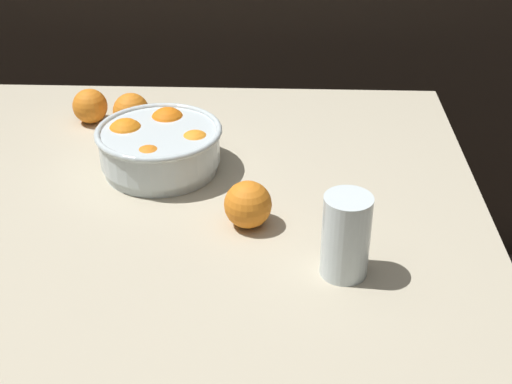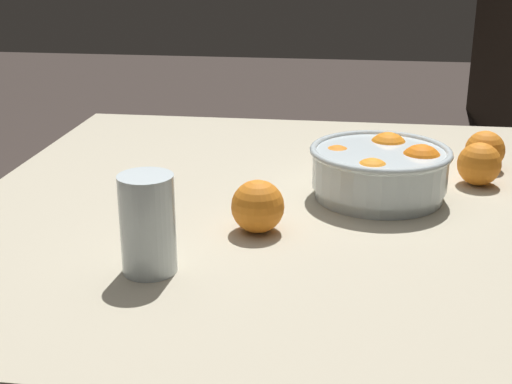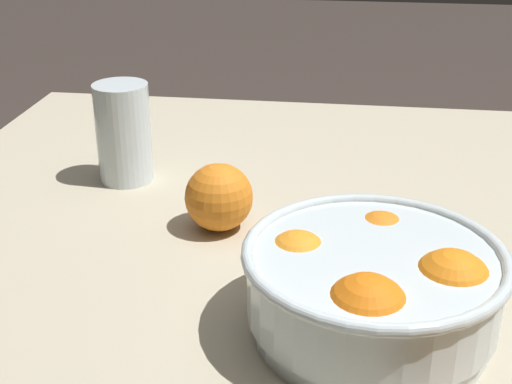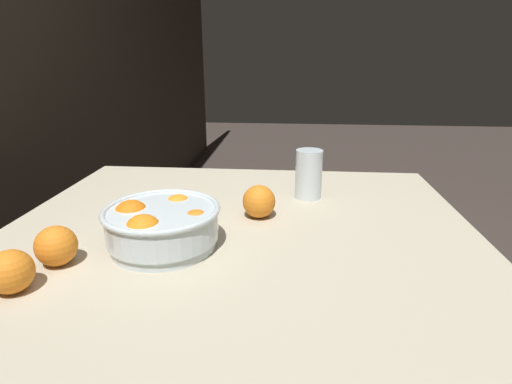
% 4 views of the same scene
% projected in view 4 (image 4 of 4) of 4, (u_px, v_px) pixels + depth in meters
% --- Properties ---
extents(dining_table, '(1.15, 1.13, 0.74)m').
position_uv_depth(dining_table, '(235.00, 269.00, 0.91)').
color(dining_table, '#B7AD93').
rests_on(dining_table, ground_plane).
extents(fruit_bowl, '(0.25, 0.25, 0.10)m').
position_uv_depth(fruit_bowl, '(162.00, 225.00, 0.84)').
color(fruit_bowl, silver).
rests_on(fruit_bowl, dining_table).
extents(juice_glass, '(0.08, 0.08, 0.14)m').
position_uv_depth(juice_glass, '(309.00, 177.00, 1.13)').
color(juice_glass, '#F4A314').
rests_on(juice_glass, dining_table).
extents(orange_loose_near_bowl, '(0.08, 0.08, 0.08)m').
position_uv_depth(orange_loose_near_bowl, '(259.00, 201.00, 1.00)').
color(orange_loose_near_bowl, orange).
rests_on(orange_loose_near_bowl, dining_table).
extents(orange_loose_front, '(0.08, 0.08, 0.08)m').
position_uv_depth(orange_loose_front, '(56.00, 246.00, 0.78)').
color(orange_loose_front, orange).
rests_on(orange_loose_front, dining_table).
extents(orange_loose_aside, '(0.08, 0.08, 0.08)m').
position_uv_depth(orange_loose_aside, '(11.00, 272.00, 0.69)').
color(orange_loose_aside, orange).
rests_on(orange_loose_aside, dining_table).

